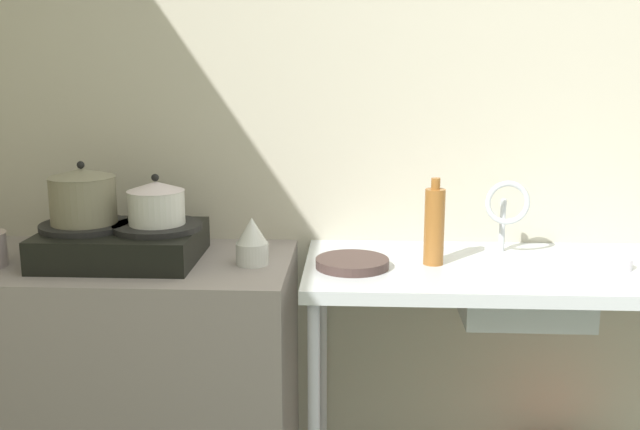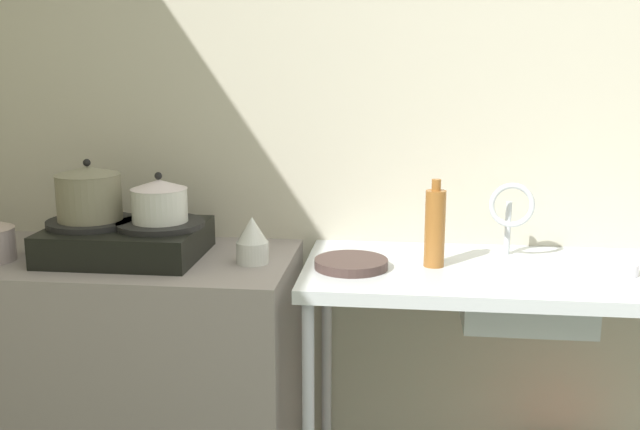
{
  "view_description": "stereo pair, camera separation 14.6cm",
  "coord_description": "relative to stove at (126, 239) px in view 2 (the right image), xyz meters",
  "views": [
    {
      "loc": [
        -0.88,
        -0.89,
        1.52
      ],
      "look_at": [
        -0.99,
        1.34,
        1.03
      ],
      "focal_mm": 41.6,
      "sensor_mm": 36.0,
      "label": 1
    },
    {
      "loc": [
        -0.73,
        -0.88,
        1.52
      ],
      "look_at": [
        -0.99,
        1.34,
        1.03
      ],
      "focal_mm": 41.6,
      "sensor_mm": 36.0,
      "label": 2
    }
  ],
  "objects": [
    {
      "name": "counter_concrete",
      "position": [
        -0.03,
        0.0,
        -0.5
      ],
      "size": [
        1.12,
        0.58,
        0.88
      ],
      "primitive_type": "cube",
      "color": "gray",
      "rests_on": "ground"
    },
    {
      "name": "pot_on_right_burner",
      "position": [
        0.12,
        0.0,
        0.13
      ],
      "size": [
        0.18,
        0.18,
        0.16
      ],
      "color": "silver",
      "rests_on": "stove"
    },
    {
      "name": "wall_back",
      "position": [
        1.62,
        0.34,
        0.45
      ],
      "size": [
        5.36,
        0.1,
        2.77
      ],
      "primitive_type": "cube",
      "color": "#BBB6A2",
      "rests_on": "ground"
    },
    {
      "name": "sink_basin",
      "position": [
        1.26,
        -0.01,
        -0.14
      ],
      "size": [
        0.38,
        0.3,
        0.16
      ],
      "primitive_type": "cube",
      "color": "silver",
      "rests_on": "counter_sink"
    },
    {
      "name": "frying_pan",
      "position": [
        0.73,
        -0.05,
        -0.04
      ],
      "size": [
        0.23,
        0.23,
        0.03
      ],
      "primitive_type": "cylinder",
      "color": "#3F2E2B",
      "rests_on": "counter_sink"
    },
    {
      "name": "pot_on_left_burner",
      "position": [
        -0.12,
        0.0,
        0.15
      ],
      "size": [
        0.21,
        0.21,
        0.2
      ],
      "color": "#78725C",
      "rests_on": "stove"
    },
    {
      "name": "small_bowl_on_drainboard",
      "position": [
        1.53,
        -0.02,
        -0.04
      ],
      "size": [
        0.11,
        0.11,
        0.04
      ],
      "primitive_type": "cylinder",
      "color": "white",
      "rests_on": "counter_sink"
    },
    {
      "name": "counter_sink",
      "position": [
        1.47,
        0.0,
        -0.12
      ],
      "size": [
        1.77,
        0.58,
        0.88
      ],
      "color": "silver",
      "rests_on": "ground"
    },
    {
      "name": "bottle_by_sink",
      "position": [
        0.98,
        0.0,
        0.06
      ],
      "size": [
        0.06,
        0.06,
        0.27
      ],
      "color": "#945B27",
      "rests_on": "counter_sink"
    },
    {
      "name": "stove",
      "position": [
        0.0,
        0.0,
        0.0
      ],
      "size": [
        0.51,
        0.39,
        0.12
      ],
      "color": "black",
      "rests_on": "counter_concrete"
    },
    {
      "name": "percolator",
      "position": [
        0.42,
        -0.03,
        0.01
      ],
      "size": [
        0.1,
        0.1,
        0.15
      ],
      "color": "silver",
      "rests_on": "counter_concrete"
    },
    {
      "name": "faucet",
      "position": [
        1.22,
        0.12,
        0.1
      ],
      "size": [
        0.14,
        0.08,
        0.25
      ],
      "color": "silver",
      "rests_on": "counter_sink"
    }
  ]
}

